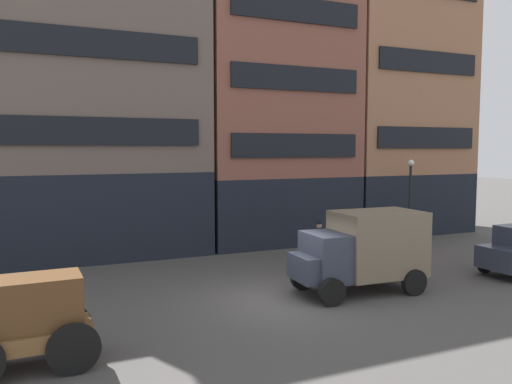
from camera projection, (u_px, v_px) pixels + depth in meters
ground_plane at (286, 299)px, 15.78m from camera, size 120.00×120.00×0.00m
building_center_left at (94, 53)px, 22.45m from camera, size 9.55×6.53×17.64m
building_center_right at (268, 82)px, 25.96m from camera, size 8.18×6.53×16.00m
building_far_right at (390, 94)px, 29.11m from camera, size 7.97×6.53×15.47m
cargo_wagon at (22, 317)px, 10.64m from camera, size 2.93×1.56×1.98m
delivery_truck_near at (362, 249)px, 16.49m from camera, size 4.41×2.26×2.62m
pedestrian_officer at (319, 241)px, 20.29m from camera, size 0.51×0.51×1.79m
streetlamp_curbside at (410, 189)px, 25.18m from camera, size 0.32×0.32×4.12m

